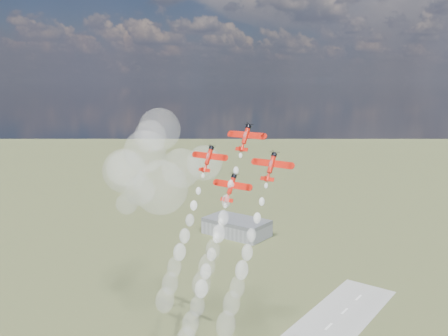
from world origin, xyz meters
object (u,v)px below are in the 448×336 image
plane_left (208,158)px  hangar (237,227)px  plane_slot (231,187)px  plane_right (271,166)px  plane_lead (245,137)px

plane_left → hangar: bearing=122.3°
plane_left → plane_slot: bearing=-18.1°
plane_left → plane_right: size_ratio=1.00×
hangar → plane_left: size_ratio=3.66×
plane_left → plane_slot: plane_left is taller
plane_right → plane_slot: size_ratio=1.00×
plane_lead → plane_left: (-12.75, -4.16, -7.90)m
hangar → plane_slot: 225.34m
plane_right → plane_slot: 15.56m
hangar → plane_slot: size_ratio=3.66×
plane_left → plane_slot: 15.56m
plane_lead → plane_right: plane_lead is taller
plane_right → hangar: bearing=128.0°
plane_left → plane_slot: size_ratio=1.00×
plane_slot → hangar: bearing=124.6°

